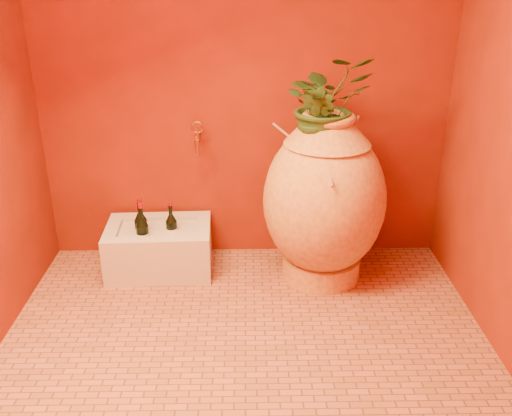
{
  "coord_description": "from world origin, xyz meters",
  "views": [
    {
      "loc": [
        0.01,
        -2.41,
        1.8
      ],
      "look_at": [
        0.06,
        0.35,
        0.59
      ],
      "focal_mm": 40.0,
      "sensor_mm": 36.0,
      "label": 1
    }
  ],
  "objects_px": {
    "wine_bottle_a": "(143,235)",
    "wine_bottle_b": "(172,230)",
    "wine_bottle_c": "(142,230)",
    "wall_tap": "(198,135)",
    "stone_basin": "(159,249)",
    "amphora": "(324,199)"
  },
  "relations": [
    {
      "from": "stone_basin",
      "to": "wine_bottle_c",
      "type": "bearing_deg",
      "value": -165.65
    },
    {
      "from": "stone_basin",
      "to": "wall_tap",
      "type": "bearing_deg",
      "value": 32.02
    },
    {
      "from": "amphora",
      "to": "wall_tap",
      "type": "relative_size",
      "value": 5.67
    },
    {
      "from": "wine_bottle_a",
      "to": "wine_bottle_b",
      "type": "xyz_separation_m",
      "value": [
        0.16,
        0.09,
        -0.01
      ]
    },
    {
      "from": "amphora",
      "to": "wine_bottle_c",
      "type": "height_order",
      "value": "amphora"
    },
    {
      "from": "wine_bottle_b",
      "to": "wine_bottle_a",
      "type": "bearing_deg",
      "value": -152.02
    },
    {
      "from": "amphora",
      "to": "wine_bottle_c",
      "type": "distance_m",
      "value": 1.12
    },
    {
      "from": "stone_basin",
      "to": "wine_bottle_a",
      "type": "distance_m",
      "value": 0.18
    },
    {
      "from": "stone_basin",
      "to": "wine_bottle_a",
      "type": "relative_size",
      "value": 2.05
    },
    {
      "from": "wine_bottle_a",
      "to": "wine_bottle_b",
      "type": "height_order",
      "value": "wine_bottle_a"
    },
    {
      "from": "wine_bottle_a",
      "to": "wine_bottle_c",
      "type": "relative_size",
      "value": 0.96
    },
    {
      "from": "stone_basin",
      "to": "wall_tap",
      "type": "xyz_separation_m",
      "value": [
        0.25,
        0.16,
        0.68
      ]
    },
    {
      "from": "wine_bottle_b",
      "to": "stone_basin",
      "type": "bearing_deg",
      "value": -178.31
    },
    {
      "from": "stone_basin",
      "to": "wine_bottle_a",
      "type": "height_order",
      "value": "wine_bottle_a"
    },
    {
      "from": "amphora",
      "to": "wine_bottle_c",
      "type": "relative_size",
      "value": 3.1
    },
    {
      "from": "wine_bottle_a",
      "to": "amphora",
      "type": "bearing_deg",
      "value": -0.85
    },
    {
      "from": "stone_basin",
      "to": "wine_bottle_b",
      "type": "distance_m",
      "value": 0.15
    },
    {
      "from": "wine_bottle_a",
      "to": "stone_basin",
      "type": "bearing_deg",
      "value": 46.78
    },
    {
      "from": "wine_bottle_c",
      "to": "wall_tap",
      "type": "bearing_deg",
      "value": 27.64
    },
    {
      "from": "stone_basin",
      "to": "wine_bottle_c",
      "type": "height_order",
      "value": "wine_bottle_c"
    },
    {
      "from": "wall_tap",
      "to": "stone_basin",
      "type": "bearing_deg",
      "value": -147.98
    },
    {
      "from": "wine_bottle_a",
      "to": "wine_bottle_b",
      "type": "distance_m",
      "value": 0.18
    }
  ]
}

